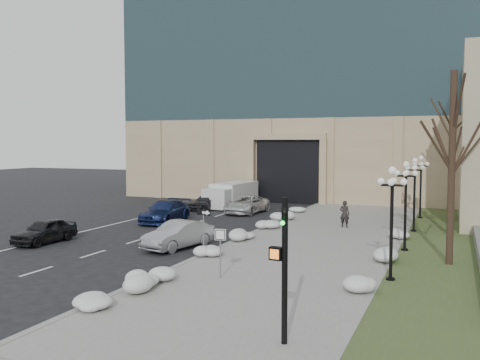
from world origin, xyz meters
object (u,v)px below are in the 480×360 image
Objects in this scene: car_d at (247,205)px; traffic_signal at (283,274)px; box_truck at (231,195)px; keep_sign at (220,243)px; lamppost_a at (392,208)px; lamppost_b at (406,194)px; car_b at (178,235)px; pedestrian at (345,214)px; lamppost_d at (421,178)px; car_e at (207,202)px; car_c at (165,211)px; one_way_sign at (206,218)px; lamppost_c at (415,185)px; car_a at (45,231)px.

traffic_signal is (11.30, -26.21, 1.39)m from car_d.
keep_sign reaches higher than box_truck.
lamppost_b is (0.00, 6.50, 0.00)m from lamppost_a.
car_b is at bearing -79.02° from car_d.
lamppost_d is (4.36, 6.68, 2.06)m from pedestrian.
car_e is 23.61m from keep_sign.
keep_sign is (4.89, -5.37, 0.85)m from car_b.
traffic_signal is at bearing -56.05° from car_c.
box_truck is at bearing 137.16° from lamppost_b.
lamppost_a is at bearing -90.00° from lamppost_d.
lamppost_b is (9.03, 5.17, 1.08)m from one_way_sign.
lamppost_b is (13.29, -11.37, 2.37)m from car_d.
car_c is at bearing -153.78° from lamppost_d.
lamppost_c is (1.99, 21.34, 0.98)m from traffic_signal.
lamppost_c is at bearing -174.95° from pedestrian.
traffic_signal is 0.89× the size of lamppost_b.
lamppost_a and lamppost_b have the same top height.
keep_sign is at bearing -67.69° from car_d.
pedestrian is at bearing -12.02° from car_e.
car_c is 12.73m from pedestrian.
car_b is 1.06× the size of traffic_signal.
traffic_signal reaches higher than keep_sign.
car_a is 0.91× the size of car_b.
keep_sign is (-2.21, -15.20, 0.58)m from pedestrian.
traffic_signal is (9.46, -11.32, 1.36)m from car_b.
one_way_sign is 11.95m from traffic_signal.
car_d is at bearing 57.68° from car_c.
car_d is 28.57m from traffic_signal.
pedestrian is at bearing -123.11° from lamppost_d.
keep_sign is at bearing -126.47° from lamppost_b.
box_truck is at bearing 123.24° from traffic_signal.
box_truck is 25.76m from keep_sign.
pedestrian is at bearing -177.58° from lamppost_c.
car_d is 4.01m from car_e.
lamppost_b is 1.00× the size of lamppost_c.
one_way_sign is at bearing -52.26° from car_e.
car_b is at bearing -138.84° from lamppost_c.
pedestrian is 0.82× the size of keep_sign.
lamppost_d is (1.99, 27.84, 0.98)m from traffic_signal.
car_a is 18.73m from pedestrian.
car_d is 13.60m from lamppost_d.
keep_sign is 7.14m from lamppost_a.
car_a is at bearing -164.95° from one_way_sign.
box_truck is (1.04, 2.84, 0.34)m from car_e.
one_way_sign is at bearing 70.51° from pedestrian.
car_b is 20.24m from lamppost_d.
pedestrian is (12.86, -5.85, 0.33)m from car_e.
lamppost_a is (19.29, -1.51, 2.38)m from car_a.
lamppost_d reaches higher than box_truck.
car_b reaches higher than car_a.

